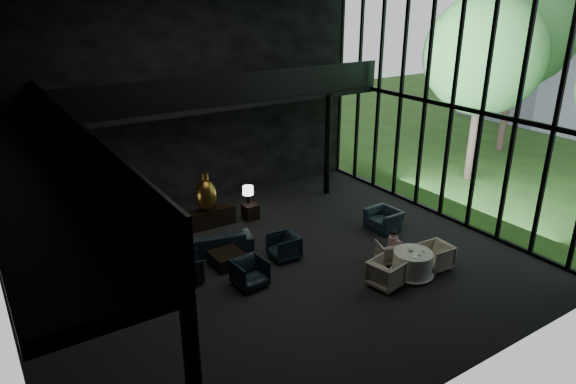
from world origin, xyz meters
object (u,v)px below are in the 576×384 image
side_table_left (163,232)px  lounge_armchair_west (186,265)px  side_table_right (250,212)px  bronze_urn (206,195)px  sofa (217,238)px  dining_table (412,265)px  dining_chair_west (386,271)px  lounge_armchair_south (250,270)px  window_armchair (384,216)px  dining_chair_east (436,254)px  table_lamp_right (248,191)px  child (393,240)px  lounge_armchair_east (284,244)px  console (207,219)px  dining_chair_north (389,252)px  coffee_table (227,259)px  table_lamp_left (161,212)px

side_table_left → lounge_armchair_west: bearing=-97.4°
side_table_left → side_table_right: 3.20m
bronze_urn → sofa: bronze_urn is taller
dining_table → dining_chair_west: size_ratio=1.35×
lounge_armchair_south → window_armchair: (5.60, 0.67, -0.00)m
side_table_left → dining_chair_east: dining_chair_east is taller
table_lamp_right → child: table_lamp_right is taller
dining_chair_west → lounge_armchair_west: bearing=43.0°
lounge_armchair_west → lounge_armchair_east: size_ratio=1.03×
side_table_left → lounge_armchair_east: lounge_armchair_east is taller
child → side_table_right: bearing=-68.8°
window_armchair → dining_chair_west: bearing=-45.6°
table_lamp_right → dining_table: 6.45m
console → lounge_armchair_west: (-1.97, -2.92, 0.17)m
table_lamp_right → dining_chair_north: table_lamp_right is taller
side_table_right → dining_chair_north: (1.94, -5.03, 0.06)m
sofa → coffee_table: (-0.17, -0.98, -0.24)m
bronze_urn → window_armchair: bronze_urn is taller
console → dining_chair_north: (3.54, -5.24, 0.02)m
bronze_urn → dining_chair_west: 6.68m
coffee_table → window_armchair: bearing=-7.3°
side_table_right → dining_chair_west: 6.05m
console → side_table_left: 1.60m
sofa → coffee_table: sofa is taller
side_table_left → table_lamp_left: bearing=90.0°
lounge_armchair_west → dining_chair_west: 5.53m
window_armchair → dining_chair_east: 2.84m
side_table_right → lounge_armchair_east: (-0.59, -3.11, 0.20)m
side_table_left → child: bearing=-45.4°
console → coffee_table: bearing=-102.8°
console → lounge_armchair_west: size_ratio=2.07×
side_table_right → sofa: 2.58m
coffee_table → child: child is taller
lounge_armchair_east → dining_table: bearing=45.6°
lounge_armchair_west → coffee_table: bearing=-71.8°
sofa → lounge_armchair_west: bearing=51.1°
lounge_armchair_east → dining_chair_north: lounge_armchair_east is taller
sofa → lounge_armchair_east: lounge_armchair_east is taller
side_table_left → window_armchair: (6.58, -3.39, 0.22)m
table_lamp_left → dining_chair_east: size_ratio=0.68×
table_lamp_left → dining_chair_west: (4.09, -6.14, -0.50)m
bronze_urn → table_lamp_left: 1.62m
sofa → child: (4.03, -3.55, 0.31)m
lounge_armchair_south → sofa: bearing=82.4°
lounge_armchair_west → lounge_armchair_south: 1.82m
dining_chair_north → dining_chair_east: 1.33m
table_lamp_right → window_armchair: 4.82m
console → table_lamp_right: bearing=-2.2°
lounge_armchair_south → table_lamp_left: bearing=100.0°
table_lamp_right → lounge_armchair_west: table_lamp_right is taller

